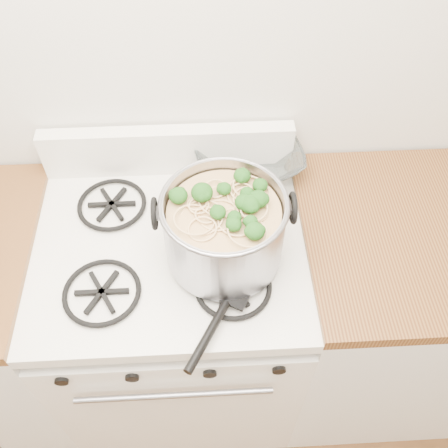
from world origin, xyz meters
TOP-DOWN VIEW (x-y plane):
  - gas_range at (0.00, 1.26)m, footprint 0.76×0.66m
  - counter_left at (-0.51, 1.26)m, footprint 0.25×0.65m
  - counter_right at (0.88, 1.26)m, footprint 1.00×0.65m
  - stock_pot at (0.15, 1.22)m, footprint 0.35×0.32m
  - spatula at (0.18, 1.10)m, footprint 0.40×0.41m
  - glass_bowl at (0.24, 1.54)m, footprint 0.16×0.16m

SIDE VIEW (x-z plane):
  - gas_range at x=0.00m, z-range -0.03..0.90m
  - counter_left at x=-0.51m, z-range 0.00..0.92m
  - counter_right at x=0.88m, z-range 0.00..0.92m
  - spatula at x=0.18m, z-range 0.92..0.95m
  - glass_bowl at x=0.24m, z-range 0.92..0.96m
  - stock_pot at x=0.15m, z-range 0.92..1.13m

